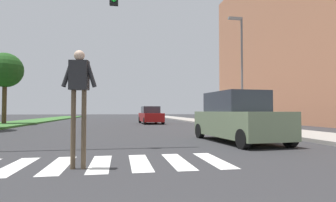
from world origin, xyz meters
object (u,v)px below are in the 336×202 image
at_px(street_lamp_right, 241,61).
at_px(suv_crossing, 237,118).
at_px(pedestrian_performer, 79,89).
at_px(tree_far, 5,71).
at_px(sedan_midblock, 151,116).

height_order(street_lamp_right, suv_crossing, street_lamp_right).
distance_m(pedestrian_performer, suv_crossing, 6.86).
bearing_deg(tree_far, suv_crossing, -47.17).
height_order(suv_crossing, sedan_midblock, suv_crossing).
bearing_deg(tree_far, pedestrian_performer, -65.56).
bearing_deg(street_lamp_right, pedestrian_performer, -127.79).
xyz_separation_m(tree_far, street_lamp_right, (17.89, -8.04, -0.08)).
xyz_separation_m(tree_far, pedestrian_performer, (8.91, -19.61, -3.02)).
bearing_deg(tree_far, street_lamp_right, -24.19).
xyz_separation_m(tree_far, suv_crossing, (14.31, -15.44, -3.75)).
distance_m(pedestrian_performer, sedan_midblock, 20.42).
bearing_deg(pedestrian_performer, sedan_midblock, 79.44).
distance_m(street_lamp_right, suv_crossing, 9.00).
bearing_deg(street_lamp_right, tree_far, 155.81).
height_order(tree_far, sedan_midblock, tree_far).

